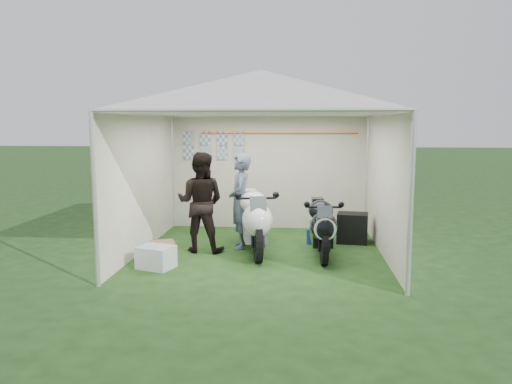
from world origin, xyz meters
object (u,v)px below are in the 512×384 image
person_dark_jacket (201,202)px  crate_0 (156,257)px  canopy_tent (261,97)px  person_blue_jacket (240,201)px  motorcycle_black (321,225)px  paddock_stand (317,236)px  motorcycle_white (254,218)px  equipment_box (352,228)px  crate_1 (163,252)px

person_dark_jacket → crate_0: bearing=71.7°
canopy_tent → person_blue_jacket: bearing=149.1°
motorcycle_black → paddock_stand: (-0.04, 0.85, -0.38)m
motorcycle_white → paddock_stand: (1.07, 0.73, -0.44)m
motorcycle_black → paddock_stand: 0.93m
person_dark_jacket → equipment_box: bearing=-156.5°
person_blue_jacket → person_dark_jacket: bearing=-70.0°
motorcycle_white → person_dark_jacket: 0.94m
canopy_tent → person_blue_jacket: (-0.37, 0.22, -1.76)m
motorcycle_black → paddock_stand: bearing=90.0°
motorcycle_white → motorcycle_black: size_ratio=1.12×
paddock_stand → equipment_box: 0.67m
motorcycle_black → crate_0: (-2.48, -0.93, -0.35)m
motorcycle_white → crate_1: (-1.37, -0.71, -0.42)m
canopy_tent → equipment_box: 2.92m
person_dark_jacket → crate_1: 1.10m
motorcycle_black → person_blue_jacket: 1.47m
person_dark_jacket → crate_1: (-0.46, -0.73, -0.68)m
motorcycle_white → crate_0: size_ratio=4.21×
motorcycle_black → canopy_tent: bearing=166.3°
crate_1 → person_blue_jacket: bearing=42.7°
person_blue_jacket → crate_0: bearing=-43.6°
motorcycle_white → equipment_box: size_ratio=3.91×
motorcycle_black → equipment_box: size_ratio=3.48×
crate_1 → motorcycle_black: bearing=13.4°
crate_1 → canopy_tent: bearing=28.2°
crate_1 → motorcycle_white: bearing=27.4°
canopy_tent → person_dark_jacket: bearing=-176.4°
person_blue_jacket → crate_1: (-1.10, -1.01, -0.66)m
equipment_box → canopy_tent: bearing=-154.0°
canopy_tent → crate_1: (-1.47, -0.79, -2.41)m
canopy_tent → crate_1: canopy_tent is taller
person_blue_jacket → crate_1: size_ratio=4.55×
canopy_tent → equipment_box: bearing=26.0°
equipment_box → person_dark_jacket: bearing=-162.1°
person_blue_jacket → equipment_box: bearing=101.5°
motorcycle_black → crate_1: size_ratio=5.21×
person_blue_jacket → equipment_box: size_ratio=3.03×
crate_0 → motorcycle_black: bearing=20.5°
canopy_tent → paddock_stand: canopy_tent is taller
motorcycle_black → person_dark_jacket: 2.04m
paddock_stand → crate_0: (-2.44, -1.78, 0.03)m
canopy_tent → equipment_box: (1.60, 0.78, -2.31)m
paddock_stand → crate_1: size_ratio=1.01×
canopy_tent → equipment_box: size_ratio=10.52×
motorcycle_white → crate_0: motorcycle_white is taller
motorcycle_black → equipment_box: (0.61, 0.98, -0.24)m
paddock_stand → person_dark_jacket: bearing=-160.1°
canopy_tent → motorcycle_black: (1.00, -0.20, -2.06)m
motorcycle_white → person_blue_jacket: 0.47m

